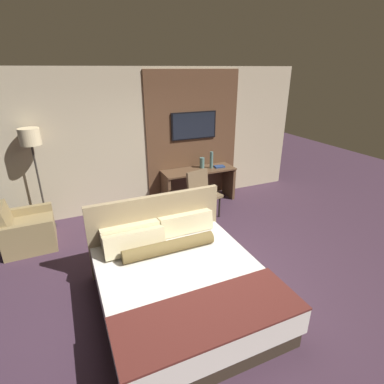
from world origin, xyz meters
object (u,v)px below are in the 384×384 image
(desk, at_px, (198,180))
(floor_lamp, at_px, (32,146))
(bed, at_px, (180,283))
(vase_tall, at_px, (211,160))
(tv, at_px, (194,126))
(desk_chair, at_px, (201,190))
(vase_short, at_px, (202,163))
(armchair_by_window, at_px, (27,231))
(book, at_px, (219,167))

(desk, relative_size, floor_lamp, 0.86)
(bed, height_order, vase_tall, bed)
(desk, relative_size, tv, 1.56)
(desk_chair, relative_size, vase_short, 4.00)
(desk_chair, distance_m, vase_short, 0.84)
(vase_short, bearing_deg, armchair_by_window, -170.81)
(desk, xyz_separation_m, armchair_by_window, (-3.36, -0.52, -0.23))
(vase_tall, relative_size, vase_short, 1.60)
(bed, distance_m, desk_chair, 2.53)
(tv, xyz_separation_m, floor_lamp, (-3.08, -0.18, -0.08))
(floor_lamp, bearing_deg, book, -1.94)
(tv, relative_size, armchair_by_window, 1.22)
(desk, relative_size, desk_chair, 1.75)
(bed, relative_size, floor_lamp, 1.16)
(armchair_by_window, bearing_deg, bed, -142.69)
(floor_lamp, distance_m, vase_short, 3.27)
(vase_tall, relative_size, book, 1.57)
(desk_chair, distance_m, vase_tall, 0.88)
(bed, bearing_deg, book, 53.36)
(bed, relative_size, vase_tall, 5.90)
(desk_chair, distance_m, book, 0.94)
(armchair_by_window, distance_m, vase_tall, 3.74)
(book, bearing_deg, vase_tall, 172.99)
(floor_lamp, bearing_deg, bed, -61.57)
(tv, xyz_separation_m, vase_short, (0.11, -0.18, -0.78))
(book, bearing_deg, desk_chair, -140.94)
(desk_chair, relative_size, armchair_by_window, 1.08)
(book, bearing_deg, vase_short, 161.88)
(tv, relative_size, vase_tall, 2.80)
(desk, xyz_separation_m, vase_short, (0.11, 0.04, 0.36))
(bed, distance_m, armchair_by_window, 2.92)
(desk, height_order, book, book)
(bed, distance_m, vase_tall, 3.36)
(bed, height_order, desk, bed)
(tv, bearing_deg, armchair_by_window, -167.54)
(book, bearing_deg, desk, 170.87)
(tv, bearing_deg, bed, -117.03)
(vase_short, relative_size, book, 0.98)
(tv, distance_m, vase_short, 0.81)
(desk, relative_size, vase_tall, 4.37)
(bed, xyz_separation_m, armchair_by_window, (-1.82, 2.28, -0.05))
(desk, relative_size, book, 6.86)
(armchair_by_window, bearing_deg, vase_short, -82.05)
(armchair_by_window, bearing_deg, desk, -82.45)
(desk, height_order, desk_chair, desk_chair)
(vase_short, bearing_deg, book, -18.12)
(tv, height_order, desk_chair, tv)
(desk, bearing_deg, tv, 90.00)
(bed, xyz_separation_m, vase_tall, (1.83, 2.75, 0.61))
(tv, distance_m, book, 1.05)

